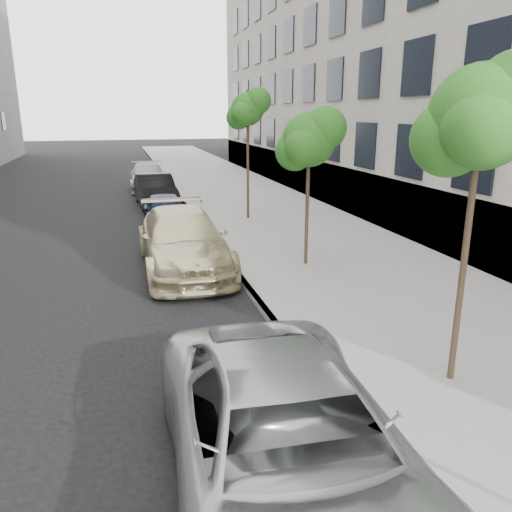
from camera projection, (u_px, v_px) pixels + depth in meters
name	position (u px, v px, depth m)	size (l,w,h in m)	color
ground	(291.00, 489.00, 5.80)	(160.00, 160.00, 0.00)	black
sidewalk	(226.00, 186.00, 29.11)	(6.40, 72.00, 0.14)	gray
curb	(172.00, 188.00, 28.32)	(0.15, 72.00, 0.14)	#9E9B93
tree_near	(483.00, 117.00, 6.85)	(1.78, 1.58, 4.89)	#38281C
tree_mid	(310.00, 140.00, 13.05)	(1.74, 1.54, 4.25)	#38281C
tree_far	(248.00, 109.00, 18.86)	(1.61, 1.41, 4.99)	#38281C
minivan	(289.00, 446.00, 5.34)	(2.56, 5.54, 1.54)	#A3A6A7
suv	(183.00, 240.00, 13.75)	(2.28, 5.60, 1.62)	beige
sedan_blue	(165.00, 211.00, 18.70)	(1.52, 3.77, 1.29)	black
sedan_black	(156.00, 191.00, 23.04)	(1.55, 4.46, 1.47)	black
sedan_rear	(148.00, 177.00, 28.00)	(2.05, 5.03, 1.46)	gray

